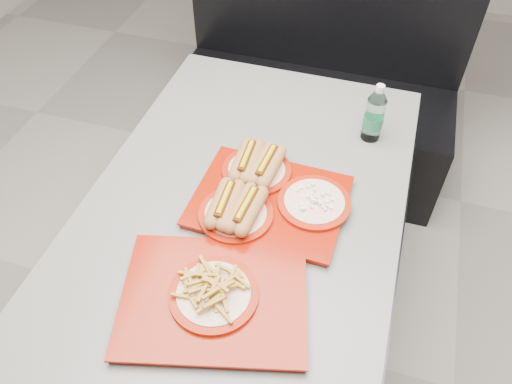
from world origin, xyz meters
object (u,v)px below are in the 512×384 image
(tray_far, at_px, (214,295))
(booth_bench, at_px, (314,90))
(diner_table, at_px, (244,240))
(tray_near, at_px, (264,194))
(water_bottle, at_px, (374,116))

(tray_far, bearing_deg, booth_bench, 91.29)
(diner_table, bearing_deg, tray_far, -84.30)
(diner_table, height_order, tray_near, tray_near)
(tray_near, height_order, tray_far, tray_near)
(diner_table, height_order, booth_bench, booth_bench)
(water_bottle, bearing_deg, diner_table, -127.12)
(tray_near, relative_size, water_bottle, 2.20)
(tray_near, bearing_deg, diner_table, -152.41)
(diner_table, bearing_deg, booth_bench, 90.00)
(booth_bench, relative_size, tray_far, 2.59)
(booth_bench, bearing_deg, water_bottle, -65.97)
(booth_bench, height_order, tray_far, booth_bench)
(diner_table, xyz_separation_m, booth_bench, (0.00, 1.09, -0.18))
(diner_table, distance_m, booth_bench, 1.11)
(tray_far, bearing_deg, tray_near, 86.09)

